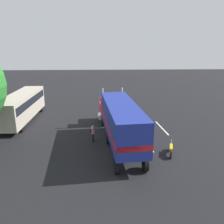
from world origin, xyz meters
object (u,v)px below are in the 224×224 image
at_px(person_bystander, 93,133).
at_px(parked_bus, 22,105).
at_px(semi_truck, 119,118).
at_px(motorcycle, 171,149).

distance_m(person_bystander, parked_bus, 11.18).
distance_m(semi_truck, parked_bus, 13.43).
height_order(semi_truck, person_bystander, semi_truck).
bearing_deg(person_bystander, motorcycle, -113.88).
xyz_separation_m(person_bystander, motorcycle, (-3.04, -6.86, -0.41)).
bearing_deg(parked_bus, semi_truck, -121.47).
relative_size(person_bystander, parked_bus, 0.15).
bearing_deg(parked_bus, motorcycle, -121.65).
xyz_separation_m(semi_truck, motorcycle, (-2.71, -4.31, -2.04)).
bearing_deg(semi_truck, person_bystander, 82.58).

